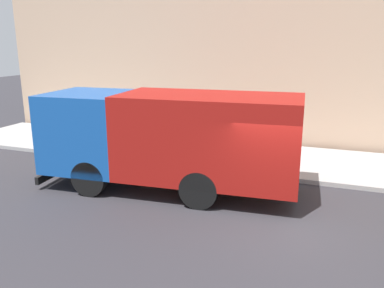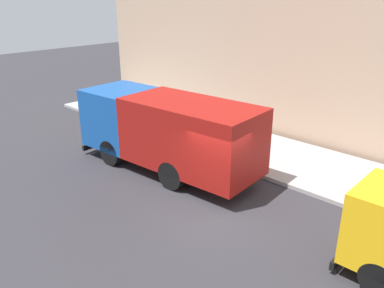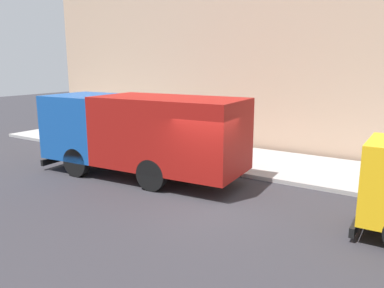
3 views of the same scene
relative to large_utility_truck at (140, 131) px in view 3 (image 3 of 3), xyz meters
The scene contains 5 objects.
ground 4.05m from the large_utility_truck, 106.96° to the right, with size 80.00×80.00×0.00m, color #2F2D32.
sidewalk 5.61m from the large_utility_truck, 40.77° to the right, with size 4.25×30.00×0.15m, color #A3A29F.
building_facade 8.45m from the large_utility_truck, 27.63° to the right, with size 0.50×30.00×11.03m, color tan.
large_utility_truck is the anchor object (origin of this frame).
pedestrian_walking 3.82m from the large_utility_truck, 19.97° to the left, with size 0.50×0.50×1.68m.
Camera 3 is at (-9.43, -5.46, 4.18)m, focal length 35.66 mm.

